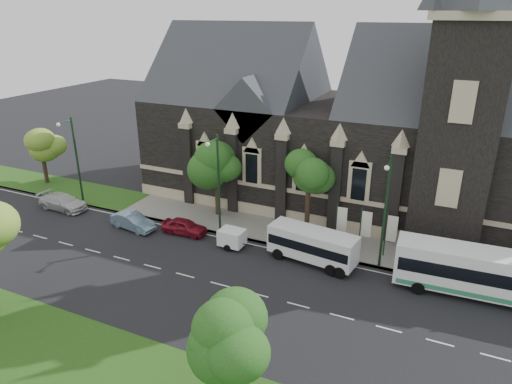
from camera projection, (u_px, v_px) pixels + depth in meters
The scene contains 19 objects.
ground at pixel (220, 285), 33.35m from camera, with size 160.00×160.00×0.00m, color black.
sidewalk at pixel (271, 230), 41.35m from camera, with size 80.00×5.00×0.15m, color gray.
museum at pixel (359, 126), 44.20m from camera, with size 40.00×17.70×29.90m.
tree_park_east at pixel (237, 332), 21.38m from camera, with size 3.40×3.40×6.28m.
tree_walk_right at pixel (312, 171), 39.00m from camera, with size 4.08×4.08×7.80m.
tree_walk_left at pixel (219, 159), 42.51m from camera, with size 3.91×3.91×7.64m.
tree_walk_far at pixel (43, 144), 50.99m from camera, with size 3.40×3.40×6.28m.
street_lamp_near at pixel (385, 208), 33.58m from camera, with size 0.36×1.88×9.00m.
street_lamp_mid at pixel (217, 180), 38.99m from camera, with size 0.36×1.88×9.00m.
street_lamp_far at pixel (75, 156), 45.18m from camera, with size 0.36×1.88×9.00m.
banner_flag_left at pixel (340, 222), 37.64m from camera, with size 0.90×0.10×4.00m.
banner_flag_center at pixel (364, 226), 36.87m from camera, with size 0.90×0.10×4.00m.
banner_flag_right at pixel (390, 231), 36.09m from camera, with size 0.90×0.10×4.00m.
tour_coach at pixel (487, 274), 31.21m from camera, with size 12.00×3.21×3.47m.
shuttle_bus at pixel (313, 244), 35.82m from camera, with size 7.22×3.28×2.69m.
box_trailer at pixel (232, 237), 38.27m from camera, with size 3.01×1.77×1.59m.
sedan at pixel (133, 221), 41.59m from camera, with size 1.55×4.44×1.46m, color #748FA7.
car_far_red at pixel (184, 226), 40.67m from camera, with size 1.65×4.11×1.40m, color maroon.
car_far_white at pixel (63, 202), 45.69m from camera, with size 2.13×5.23×1.52m, color beige.
Camera 1 is at (14.22, -24.81, 18.62)m, focal length 32.27 mm.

